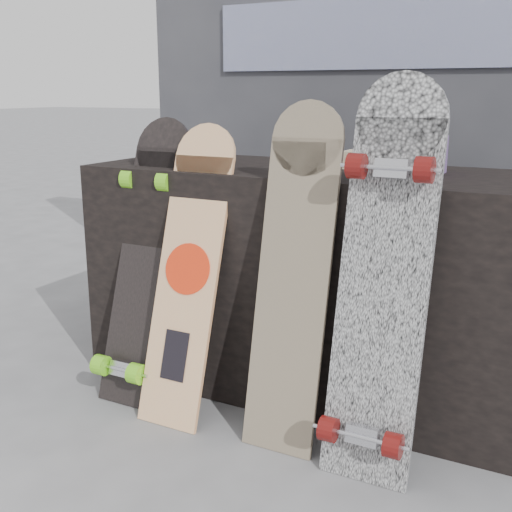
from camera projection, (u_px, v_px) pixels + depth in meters
The scene contains 10 objects.
ground at pixel (250, 446), 1.98m from camera, with size 60.00×60.00×0.00m, color slate.
vendor_table at pixel (315, 280), 2.31m from camera, with size 1.60×0.60×0.80m, color black.
booth at pixel (392, 81), 2.86m from camera, with size 2.40×0.22×2.20m.
merch_box_purple at pixel (177, 148), 2.44m from camera, with size 0.18×0.12×0.10m, color #503670.
merch_box_small at pixel (421, 155), 2.07m from camera, with size 0.14×0.14×0.12m, color #503670.
merch_box_flat at pixel (376, 160), 2.19m from camera, with size 0.22×0.10×0.06m, color #D1B78C.
longboard_geisha at pixel (189, 265), 2.10m from camera, with size 0.22×0.32×0.96m.
longboard_celtic at pixel (295, 267), 1.91m from camera, with size 0.23×0.24×1.04m.
longboard_cascadia at pixel (384, 273), 1.75m from camera, with size 0.25×0.31×1.12m.
skateboard_dark at pixel (145, 255), 2.24m from camera, with size 0.22×0.38×0.97m.
Camera 1 is at (0.84, -1.56, 1.06)m, focal length 45.00 mm.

